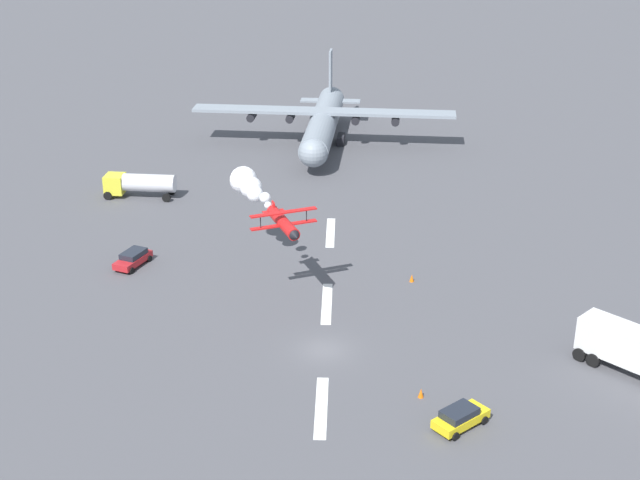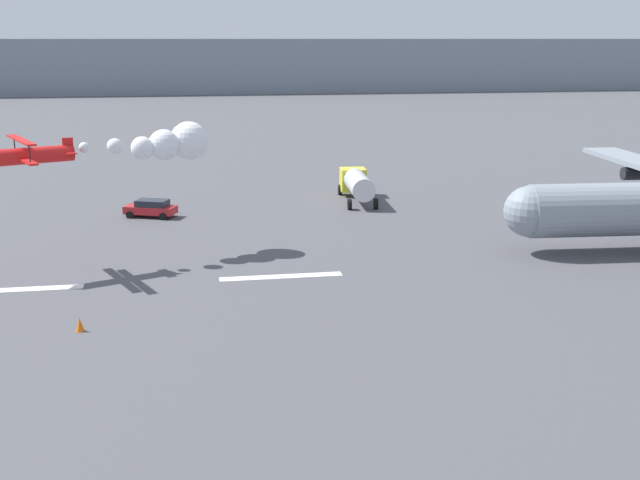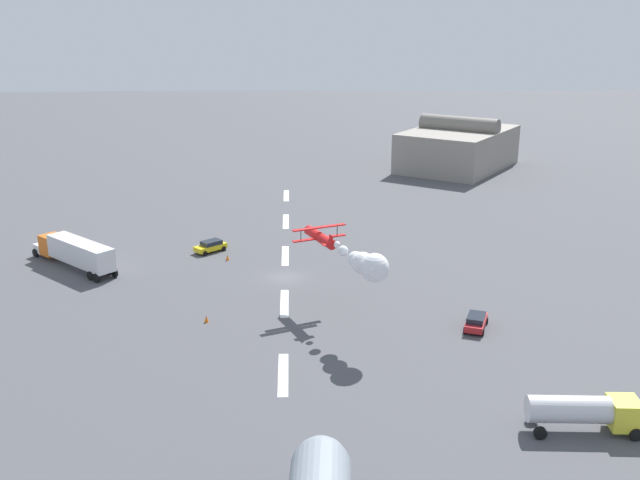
# 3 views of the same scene
# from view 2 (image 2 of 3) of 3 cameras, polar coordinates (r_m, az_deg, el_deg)

# --- Properties ---
(runway_stripe_3) EXTENTS (8.00, 0.90, 0.01)m
(runway_stripe_3) POSITION_cam_2_polar(r_m,az_deg,el_deg) (52.10, -21.11, -3.37)
(runway_stripe_3) COLOR white
(runway_stripe_3) RESTS_ON ground
(runway_stripe_4) EXTENTS (8.00, 0.90, 0.01)m
(runway_stripe_4) POSITION_cam_2_polar(r_m,az_deg,el_deg) (51.30, -2.83, -2.65)
(runway_stripe_4) COLOR white
(runway_stripe_4) RESTS_ON ground
(mountain_ridge_distant) EXTENTS (396.00, 16.00, 14.91)m
(mountain_ridge_distant) POSITION_cam_2_polar(r_m,az_deg,el_deg) (229.30, -14.71, 12.04)
(mountain_ridge_distant) COLOR gray
(mountain_ridge_distant) RESTS_ON ground
(stunt_biplane_red) EXTENTS (15.37, 9.02, 2.74)m
(stunt_biplane_red) POSITION_cam_2_polar(r_m,az_deg,el_deg) (56.46, -12.41, 6.73)
(stunt_biplane_red) COLOR red
(fuel_tanker_truck) EXTENTS (3.28, 8.53, 2.90)m
(fuel_tanker_truck) POSITION_cam_2_polar(r_m,az_deg,el_deg) (74.55, 2.72, 4.10)
(fuel_tanker_truck) COLOR yellow
(fuel_tanker_truck) RESTS_ON ground
(airport_staff_sedan) EXTENTS (4.73, 3.31, 1.52)m
(airport_staff_sedan) POSITION_cam_2_polar(r_m,az_deg,el_deg) (69.66, -12.14, 2.29)
(airport_staff_sedan) COLOR #B21E23
(airport_staff_sedan) RESTS_ON ground
(traffic_cone_far) EXTENTS (0.44, 0.44, 0.75)m
(traffic_cone_far) POSITION_cam_2_polar(r_m,az_deg,el_deg) (43.68, -17.00, -5.87)
(traffic_cone_far) COLOR orange
(traffic_cone_far) RESTS_ON ground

